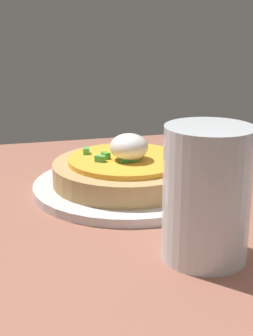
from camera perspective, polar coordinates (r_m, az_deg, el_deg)
dining_table at (r=57.68cm, az=3.02°, el=-7.43°), size 95.33×76.50×3.48cm
plate at (r=65.36cm, az=0.00°, el=-2.13°), size 24.75×24.75×1.11cm
pizza at (r=64.53cm, az=0.01°, el=-0.14°), size 19.46×19.46×6.86cm
cup_far at (r=46.71cm, az=9.27°, el=-3.66°), size 8.32×8.32×12.97cm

